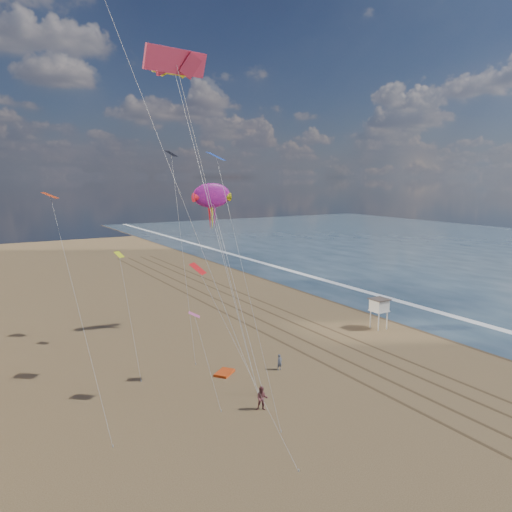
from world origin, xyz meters
The scene contains 11 objects.
ground centered at (0.00, 0.00, 0.00)m, with size 260.00×260.00×0.00m, color brown.
wet_sand centered at (19.00, 40.00, 0.00)m, with size 260.00×260.00×0.00m, color #42301E.
foam centered at (23.20, 40.00, 0.00)m, with size 260.00×260.00×0.00m, color white.
tracks centered at (2.55, 30.00, 0.01)m, with size 7.68×120.00×0.01m.
lifeguard_stand centered at (11.24, 23.63, 2.76)m, with size 1.99×1.99×3.58m.
grounded_kite centered at (-10.48, 20.63, 0.11)m, with size 1.96×1.25×0.22m, color #F34914.
show_kite centered at (-5.54, 33.05, 15.45)m, with size 4.54×8.78×22.26m.
kite_flyer_a centered at (-5.68, 18.93, 0.73)m, with size 0.54×0.35×1.47m, color slate.
kite_flyer_b centered at (-11.24, 12.90, 0.93)m, with size 0.91×0.71×1.86m, color brown.
parafoils centered at (-16.65, 24.97, 31.36)m, with size 15.16×16.24×12.05m.
small_kites centered at (-14.58, 23.77, 14.80)m, with size 14.70×17.74×14.49m.
Camera 1 is at (-29.78, -17.47, 17.48)m, focal length 35.00 mm.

